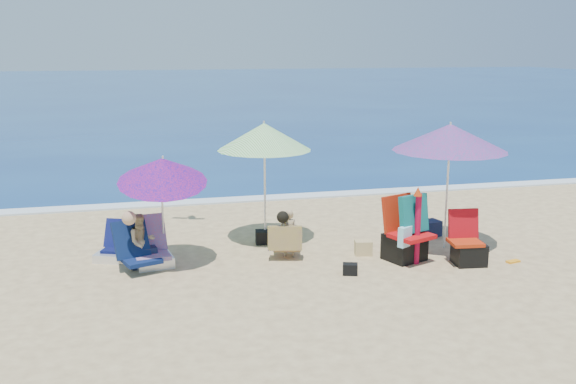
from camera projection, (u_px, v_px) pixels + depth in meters
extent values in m
plane|color=#D8BC84|center=(322.00, 274.00, 10.09)|extent=(120.00, 120.00, 0.00)
cube|color=navy|center=(165.00, 89.00, 52.75)|extent=(120.00, 80.00, 0.12)
cube|color=white|center=(259.00, 199.00, 14.91)|extent=(120.00, 0.50, 0.04)
cylinder|color=white|center=(447.00, 191.00, 11.15)|extent=(0.04, 0.04, 2.04)
cone|color=#D91D84|center=(450.00, 137.00, 10.92)|extent=(2.02, 2.02, 0.46)
cylinder|color=silver|center=(451.00, 126.00, 10.85)|extent=(0.03, 0.03, 0.12)
cylinder|color=white|center=(265.00, 188.00, 11.44)|extent=(0.05, 0.05, 2.01)
cone|color=green|center=(264.00, 137.00, 11.26)|extent=(2.05, 2.05, 0.48)
cylinder|color=silver|center=(264.00, 124.00, 11.23)|extent=(0.04, 0.04, 0.13)
cylinder|color=white|center=(163.00, 214.00, 10.44)|extent=(0.03, 0.42, 1.58)
cone|color=#B91A63|center=(162.00, 170.00, 10.07)|extent=(1.41, 1.47, 0.73)
cylinder|color=white|center=(163.00, 159.00, 10.00)|extent=(0.03, 0.05, 0.11)
cylinder|color=#A10B2C|center=(417.00, 229.00, 10.42)|extent=(0.11, 0.11, 1.17)
cone|color=#BF360D|center=(418.00, 191.00, 10.23)|extent=(0.16, 0.16, 0.15)
cube|color=#0B113F|center=(117.00, 250.00, 10.75)|extent=(0.55, 0.52, 0.05)
cube|color=#0E144E|center=(118.00, 233.00, 10.87)|extent=(0.50, 0.39, 0.46)
cube|color=white|center=(110.00, 257.00, 10.68)|extent=(0.57, 0.54, 0.14)
cube|color=#CD4858|center=(152.00, 256.00, 10.31)|extent=(0.61, 0.56, 0.07)
cube|color=#C7464C|center=(149.00, 233.00, 10.53)|extent=(0.59, 0.40, 0.58)
cube|color=silver|center=(154.00, 261.00, 10.40)|extent=(0.64, 0.58, 0.17)
cube|color=#B72B0D|center=(465.00, 242.00, 10.42)|extent=(0.55, 0.50, 0.05)
cube|color=#A30B13|center=(463.00, 224.00, 10.58)|extent=(0.51, 0.20, 0.50)
cube|color=black|center=(469.00, 254.00, 10.48)|extent=(0.53, 0.48, 0.36)
cube|color=red|center=(412.00, 236.00, 10.49)|extent=(0.77, 0.73, 0.07)
cube|color=#B1220C|center=(398.00, 213.00, 10.70)|extent=(0.63, 0.38, 0.61)
cube|color=black|center=(404.00, 247.00, 10.70)|extent=(0.74, 0.70, 0.44)
cube|color=#0B8E73|center=(414.00, 214.00, 10.45)|extent=(0.58, 0.38, 0.62)
cube|color=#97DFF2|center=(405.00, 237.00, 10.33)|extent=(0.26, 0.22, 0.33)
imported|color=tan|center=(289.00, 233.00, 10.81)|extent=(0.33, 0.25, 0.82)
cube|color=#460F69|center=(287.00, 247.00, 10.88)|extent=(0.53, 0.49, 0.05)
cube|color=#2C0F6B|center=(285.00, 238.00, 10.63)|extent=(0.59, 0.32, 0.42)
sphere|color=black|center=(283.00, 217.00, 10.60)|extent=(0.20, 0.20, 0.20)
imported|color=tan|center=(142.00, 241.00, 10.22)|extent=(0.52, 0.46, 0.90)
cube|color=#0D1C48|center=(141.00, 260.00, 10.11)|extent=(0.67, 0.63, 0.07)
cube|color=#0B1A3E|center=(131.00, 239.00, 10.20)|extent=(0.62, 0.47, 0.58)
sphere|color=tan|center=(129.00, 218.00, 9.89)|extent=(0.22, 0.22, 0.22)
cube|color=#1C233E|center=(143.00, 256.00, 10.39)|extent=(0.47, 0.39, 0.32)
cube|color=black|center=(265.00, 237.00, 11.59)|extent=(0.35, 0.28, 0.24)
cube|color=tan|center=(363.00, 248.00, 10.97)|extent=(0.32, 0.26, 0.25)
cube|color=#1B203C|center=(429.00, 228.00, 12.05)|extent=(0.44, 0.37, 0.29)
cube|color=black|center=(350.00, 269.00, 10.02)|extent=(0.27, 0.22, 0.18)
cube|color=#FD9E1A|center=(513.00, 261.00, 10.60)|extent=(0.25, 0.15, 0.03)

